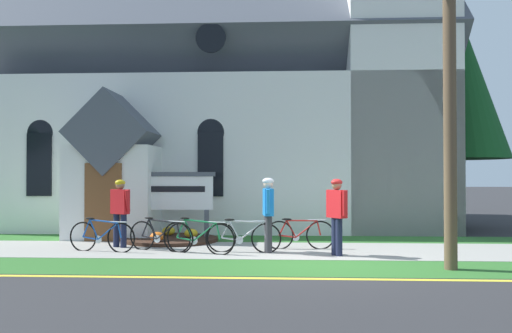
{
  "coord_description": "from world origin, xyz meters",
  "views": [
    {
      "loc": [
        -0.81,
        -10.45,
        1.76
      ],
      "look_at": [
        -1.52,
        3.23,
        2.0
      ],
      "focal_mm": 36.6,
      "sensor_mm": 36.0,
      "label": 1
    }
  ],
  "objects_px": {
    "cyclist_in_white_jersey": "(337,211)",
    "bicycle_red": "(102,236)",
    "church_sign": "(174,194)",
    "bicycle_silver": "(160,236)",
    "bicycle_green": "(198,237)",
    "cyclist_in_blue_jersey": "(268,209)",
    "cyclist_in_yellow_jersey": "(120,208)",
    "utility_pole": "(444,28)",
    "bicycle_blue": "(243,237)",
    "bicycle_black": "(299,234)",
    "roadside_conifer": "(458,84)"
  },
  "relations": [
    {
      "from": "bicycle_red",
      "to": "cyclist_in_blue_jersey",
      "type": "relative_size",
      "value": 0.97
    },
    {
      "from": "bicycle_blue",
      "to": "utility_pole",
      "type": "xyz_separation_m",
      "value": [
        3.95,
        -1.97,
        4.2
      ]
    },
    {
      "from": "cyclist_in_white_jersey",
      "to": "bicycle_red",
      "type": "bearing_deg",
      "value": 176.39
    },
    {
      "from": "bicycle_silver",
      "to": "cyclist_in_blue_jersey",
      "type": "bearing_deg",
      "value": -1.67
    },
    {
      "from": "church_sign",
      "to": "roadside_conifer",
      "type": "bearing_deg",
      "value": 23.93
    },
    {
      "from": "cyclist_in_yellow_jersey",
      "to": "church_sign",
      "type": "bearing_deg",
      "value": 57.31
    },
    {
      "from": "bicycle_silver",
      "to": "bicycle_red",
      "type": "relative_size",
      "value": 0.99
    },
    {
      "from": "bicycle_black",
      "to": "utility_pole",
      "type": "relative_size",
      "value": 0.21
    },
    {
      "from": "bicycle_blue",
      "to": "bicycle_red",
      "type": "xyz_separation_m",
      "value": [
        -3.28,
        -0.08,
        0.0
      ]
    },
    {
      "from": "bicycle_blue",
      "to": "roadside_conifer",
      "type": "distance_m",
      "value": 10.35
    },
    {
      "from": "bicycle_red",
      "to": "church_sign",
      "type": "bearing_deg",
      "value": 62.37
    },
    {
      "from": "bicycle_green",
      "to": "cyclist_in_blue_jersey",
      "type": "bearing_deg",
      "value": 8.74
    },
    {
      "from": "bicycle_red",
      "to": "cyclist_in_yellow_jersey",
      "type": "bearing_deg",
      "value": 74.79
    },
    {
      "from": "bicycle_red",
      "to": "bicycle_green",
      "type": "bearing_deg",
      "value": -4.23
    },
    {
      "from": "cyclist_in_yellow_jersey",
      "to": "cyclist_in_white_jersey",
      "type": "xyz_separation_m",
      "value": [
        5.18,
        -1.07,
        0.02
      ]
    },
    {
      "from": "cyclist_in_yellow_jersey",
      "to": "utility_pole",
      "type": "distance_m",
      "value": 8.33
    },
    {
      "from": "bicycle_green",
      "to": "cyclist_in_yellow_jersey",
      "type": "relative_size",
      "value": 1.04
    },
    {
      "from": "bicycle_green",
      "to": "cyclist_in_blue_jersey",
      "type": "xyz_separation_m",
      "value": [
        1.58,
        0.24,
        0.63
      ]
    },
    {
      "from": "cyclist_in_white_jersey",
      "to": "utility_pole",
      "type": "relative_size",
      "value": 0.21
    },
    {
      "from": "cyclist_in_white_jersey",
      "to": "church_sign",
      "type": "bearing_deg",
      "value": 147.73
    },
    {
      "from": "bicycle_green",
      "to": "bicycle_black",
      "type": "bearing_deg",
      "value": 20.66
    },
    {
      "from": "cyclist_in_blue_jersey",
      "to": "bicycle_green",
      "type": "bearing_deg",
      "value": -171.26
    },
    {
      "from": "cyclist_in_blue_jersey",
      "to": "cyclist_in_white_jersey",
      "type": "bearing_deg",
      "value": -15.27
    },
    {
      "from": "bicycle_red",
      "to": "roadside_conifer",
      "type": "relative_size",
      "value": 0.22
    },
    {
      "from": "bicycle_silver",
      "to": "cyclist_in_yellow_jersey",
      "type": "xyz_separation_m",
      "value": [
        -1.14,
        0.59,
        0.61
      ]
    },
    {
      "from": "cyclist_in_yellow_jersey",
      "to": "bicycle_silver",
      "type": "bearing_deg",
      "value": -27.12
    },
    {
      "from": "bicycle_green",
      "to": "utility_pole",
      "type": "xyz_separation_m",
      "value": [
        4.97,
        -1.72,
        4.19
      ]
    },
    {
      "from": "bicycle_black",
      "to": "cyclist_in_white_jersey",
      "type": "relative_size",
      "value": 1.0
    },
    {
      "from": "bicycle_silver",
      "to": "bicycle_green",
      "type": "bearing_deg",
      "value": -18.81
    },
    {
      "from": "bicycle_red",
      "to": "utility_pole",
      "type": "bearing_deg",
      "value": -14.63
    },
    {
      "from": "bicycle_black",
      "to": "bicycle_green",
      "type": "relative_size",
      "value": 0.98
    },
    {
      "from": "cyclist_in_blue_jersey",
      "to": "utility_pole",
      "type": "relative_size",
      "value": 0.21
    },
    {
      "from": "bicycle_silver",
      "to": "cyclist_in_blue_jersey",
      "type": "distance_m",
      "value": 2.6
    },
    {
      "from": "church_sign",
      "to": "bicycle_silver",
      "type": "height_order",
      "value": "church_sign"
    },
    {
      "from": "bicycle_blue",
      "to": "bicycle_black",
      "type": "relative_size",
      "value": 1.02
    },
    {
      "from": "bicycle_silver",
      "to": "utility_pole",
      "type": "bearing_deg",
      "value": -19.07
    },
    {
      "from": "cyclist_in_yellow_jersey",
      "to": "roadside_conifer",
      "type": "xyz_separation_m",
      "value": [
        10.0,
        5.56,
        3.95
      ]
    },
    {
      "from": "church_sign",
      "to": "bicycle_green",
      "type": "height_order",
      "value": "church_sign"
    },
    {
      "from": "cyclist_in_white_jersey",
      "to": "bicycle_green",
      "type": "bearing_deg",
      "value": 176.84
    },
    {
      "from": "bicycle_red",
      "to": "cyclist_in_yellow_jersey",
      "type": "relative_size",
      "value": 1.0
    },
    {
      "from": "bicycle_black",
      "to": "utility_pole",
      "type": "height_order",
      "value": "utility_pole"
    },
    {
      "from": "bicycle_green",
      "to": "roadside_conifer",
      "type": "bearing_deg",
      "value": 39.16
    },
    {
      "from": "church_sign",
      "to": "cyclist_in_blue_jersey",
      "type": "relative_size",
      "value": 1.33
    },
    {
      "from": "church_sign",
      "to": "bicycle_green",
      "type": "bearing_deg",
      "value": -66.52
    },
    {
      "from": "bicycle_blue",
      "to": "bicycle_black",
      "type": "height_order",
      "value": "bicycle_blue"
    },
    {
      "from": "bicycle_silver",
      "to": "bicycle_blue",
      "type": "height_order",
      "value": "bicycle_silver"
    },
    {
      "from": "bicycle_black",
      "to": "cyclist_in_white_jersey",
      "type": "distance_m",
      "value": 1.45
    },
    {
      "from": "bicycle_blue",
      "to": "bicycle_green",
      "type": "height_order",
      "value": "bicycle_green"
    },
    {
      "from": "bicycle_black",
      "to": "cyclist_in_white_jersey",
      "type": "height_order",
      "value": "cyclist_in_white_jersey"
    },
    {
      "from": "cyclist_in_blue_jersey",
      "to": "utility_pole",
      "type": "distance_m",
      "value": 5.29
    }
  ]
}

